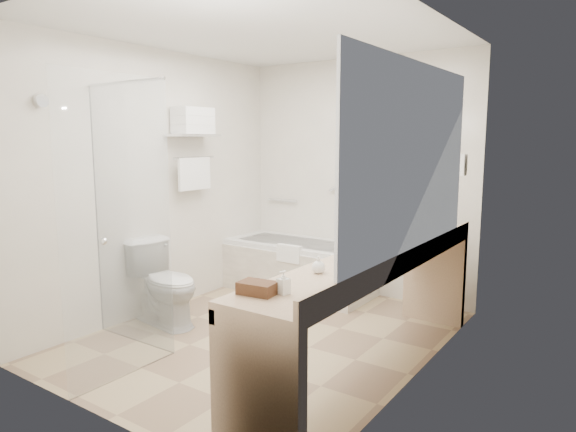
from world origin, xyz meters
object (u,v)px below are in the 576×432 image
Objects in this scene: bathtub at (299,267)px; toilet at (165,284)px; vanity_counter at (372,287)px; water_bottle_left at (414,228)px; amenity_basket at (258,288)px.

toilet is at bearing -106.50° from bathtub.
bathtub is at bearing 137.65° from vanity_counter.
water_bottle_left is (1.49, -0.53, 0.66)m from bathtub.
toilet is (-1.97, -0.13, -0.27)m from vanity_counter.
toilet is 2.25m from water_bottle_left.
vanity_counter reaches higher than bathtub.
amenity_basket is at bearing -109.83° from toilet.
amenity_basket is at bearing -61.10° from bathtub.
amenity_basket is (-0.15, -1.11, 0.24)m from vanity_counter.
bathtub is at bearing 118.90° from amenity_basket.
amenity_basket is at bearing -97.50° from vanity_counter.
vanity_counter is 0.91m from water_bottle_left.
water_bottle_left is (-0.04, 0.86, 0.30)m from vanity_counter.
water_bottle_left is at bearing 86.81° from amenity_basket.
amenity_basket is (1.83, -0.98, 0.51)m from toilet.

